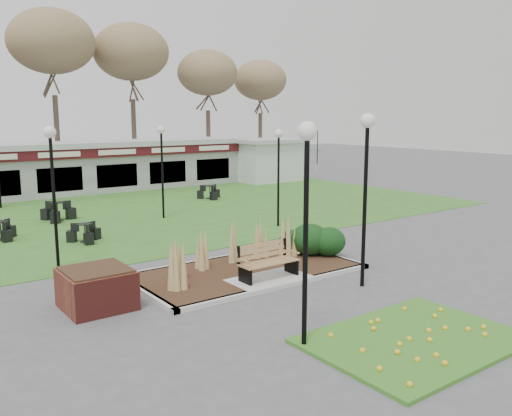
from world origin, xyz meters
TOP-DOWN VIEW (x-y plane):
  - ground at (0.00, 0.00)m, footprint 100.00×100.00m
  - lawn at (0.00, 12.00)m, footprint 34.00×16.00m
  - flower_bed at (0.00, -4.60)m, footprint 4.20×3.00m
  - planting_bed at (1.27, 1.35)m, footprint 6.75×3.40m
  - park_bench at (0.00, 0.25)m, footprint 1.70×0.66m
  - brick_planter at (-4.40, 1.00)m, footprint 1.50×1.50m
  - food_pavilion at (0.00, 19.96)m, footprint 24.60×3.40m
  - service_hut at (13.50, 18.00)m, footprint 4.40×3.40m
  - tree_backdrop at (0.00, 28.00)m, footprint 47.24×5.24m
  - lamp_post_near_left at (1.80, -1.53)m, footprint 0.37×0.37m
  - lamp_post_near_right at (-1.95, -3.50)m, footprint 0.36×0.36m
  - lamp_post_mid_left at (-4.23, 4.63)m, footprint 0.34×0.34m
  - lamp_post_mid_right at (4.78, 5.77)m, footprint 0.32×0.32m
  - lamp_post_far_right at (1.84, 10.04)m, footprint 0.33×0.33m
  - bistro_set_a at (-2.04, 12.16)m, footprint 1.34×1.48m
  - bistro_set_b at (-4.73, 9.76)m, footprint 1.25×1.19m
  - bistro_set_c at (-2.41, 7.65)m, footprint 1.22×1.12m
  - bistro_set_d at (6.30, 13.50)m, footprint 1.31×1.24m
  - patio_umbrella at (16.00, 15.72)m, footprint 2.40×2.41m

SIDE VIEW (x-z plane):
  - ground at x=0.00m, z-range 0.00..0.00m
  - lawn at x=0.00m, z-range 0.00..0.02m
  - flower_bed at x=0.00m, z-range -0.01..0.15m
  - bistro_set_c at x=-2.41m, z-range -0.09..0.56m
  - bistro_set_b at x=-4.73m, z-range -0.09..0.58m
  - bistro_set_d at x=6.30m, z-range -0.10..0.61m
  - bistro_set_a at x=-2.04m, z-range -0.11..0.68m
  - planting_bed at x=1.27m, z-range -0.27..1.00m
  - brick_planter at x=-4.40m, z-range 0.00..0.95m
  - park_bench at x=0.00m, z-range 0.12..1.05m
  - patio_umbrella at x=16.00m, z-range 0.31..2.57m
  - service_hut at x=13.50m, z-range 0.04..2.86m
  - food_pavilion at x=0.00m, z-range 0.03..2.93m
  - lamp_post_mid_right at x=4.78m, z-range 0.89..4.76m
  - lamp_post_far_right at x=1.84m, z-range 0.91..4.89m
  - lamp_post_mid_left at x=-4.23m, z-range 0.95..5.09m
  - lamp_post_near_right at x=-1.95m, z-range 0.99..5.33m
  - lamp_post_near_left at x=1.80m, z-range 1.03..5.51m
  - tree_backdrop at x=0.00m, z-range 3.18..13.54m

